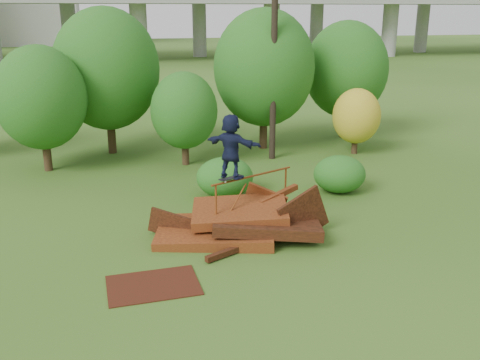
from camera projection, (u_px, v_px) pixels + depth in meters
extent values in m
plane|color=#2D5116|center=(284.00, 253.00, 15.12)|extent=(240.00, 240.00, 0.00)
cube|color=#40190B|center=(215.00, 232.00, 16.03)|extent=(3.94, 3.01, 0.58)
cube|color=black|center=(266.00, 224.00, 16.03)|extent=(3.57, 2.72, 0.62)
cube|color=#40190B|center=(240.00, 212.00, 16.24)|extent=(3.20, 2.46, 0.60)
cube|color=black|center=(303.00, 216.00, 16.02)|extent=(1.84, 0.58, 1.83)
cube|color=#40190B|center=(264.00, 205.00, 17.26)|extent=(1.32, 1.15, 1.56)
cube|color=black|center=(174.00, 226.00, 16.08)|extent=(1.52, 0.89, 1.08)
cube|color=black|center=(234.00, 250.00, 15.01)|extent=(1.83, 1.00, 0.16)
cube|color=#40190B|center=(279.00, 195.00, 16.95)|extent=(1.52, 0.88, 0.39)
cylinder|color=brown|center=(216.00, 212.00, 15.82)|extent=(0.06, 0.06, 1.69)
cylinder|color=brown|center=(285.00, 193.00, 17.46)|extent=(0.06, 0.06, 1.69)
cylinder|color=brown|center=(253.00, 176.00, 16.38)|extent=(2.84, 1.33, 0.06)
cube|color=black|center=(231.00, 178.00, 15.87)|extent=(0.82, 0.53, 0.03)
cylinder|color=beige|center=(225.00, 182.00, 15.64)|extent=(0.07, 0.05, 0.06)
cylinder|color=beige|center=(222.00, 180.00, 15.77)|extent=(0.07, 0.05, 0.06)
cylinder|color=beige|center=(241.00, 178.00, 15.98)|extent=(0.07, 0.05, 0.06)
cylinder|color=beige|center=(237.00, 177.00, 16.11)|extent=(0.07, 0.05, 0.06)
imported|color=#151A39|center=(231.00, 146.00, 15.57)|extent=(1.69, 1.61, 1.91)
cube|color=#3C180C|center=(153.00, 285.00, 13.29)|extent=(2.32, 1.70, 0.03)
cylinder|color=black|center=(47.00, 151.00, 22.60)|extent=(0.35, 0.35, 1.72)
ellipsoid|color=#1B4D14|center=(41.00, 98.00, 21.91)|extent=(3.73, 3.73, 4.29)
cylinder|color=black|center=(111.00, 131.00, 25.36)|extent=(0.38, 0.38, 2.14)
ellipsoid|color=#1B4D14|center=(107.00, 69.00, 24.48)|extent=(4.85, 4.85, 5.58)
cylinder|color=black|center=(185.00, 150.00, 23.54)|extent=(0.31, 0.31, 1.33)
ellipsoid|color=#1B4D14|center=(184.00, 110.00, 23.01)|extent=(2.90, 2.90, 3.33)
cylinder|color=black|center=(263.00, 127.00, 26.24)|extent=(0.38, 0.38, 2.11)
ellipsoid|color=#1B4D14|center=(264.00, 68.00, 25.37)|extent=(4.83, 4.83, 5.55)
cylinder|color=black|center=(355.00, 144.00, 25.40)|extent=(0.28, 0.28, 0.97)
ellipsoid|color=#A58C19|center=(356.00, 116.00, 25.00)|extent=(2.25, 2.25, 2.59)
cylinder|color=black|center=(343.00, 119.00, 28.58)|extent=(0.37, 0.37, 1.97)
ellipsoid|color=#1B4D14|center=(346.00, 69.00, 27.78)|extent=(4.33, 4.33, 4.98)
ellipsoid|color=#1B4D14|center=(225.00, 177.00, 19.51)|extent=(2.09, 1.93, 1.45)
ellipsoid|color=#1B4D14|center=(340.00, 174.00, 19.97)|extent=(1.96, 1.80, 1.39)
cylinder|color=black|center=(274.00, 47.00, 23.16)|extent=(0.28, 0.28, 10.07)
cylinder|color=gray|center=(139.00, 30.00, 69.38)|extent=(2.20, 2.20, 8.00)
cylinder|color=gray|center=(271.00, 29.00, 73.50)|extent=(2.20, 2.20, 8.00)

